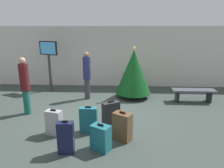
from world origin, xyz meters
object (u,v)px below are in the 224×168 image
traveller_0 (87,74)px  suitcase_3 (101,138)px  suitcase_1 (111,113)px  flight_info_kiosk (49,56)px  traveller_1 (25,84)px  holiday_tree (134,72)px  suitcase_4 (66,138)px  waiting_bench (193,92)px  suitcase_2 (54,123)px  suitcase_0 (89,120)px  suitcase_5 (122,127)px

traveller_0 → suitcase_3: bearing=-75.7°
suitcase_1 → suitcase_3: 1.35m
flight_info_kiosk → traveller_1: 2.67m
traveller_0 → suitcase_3: traveller_0 is taller
holiday_tree → suitcase_4: bearing=-112.7°
waiting_bench → suitcase_1: bearing=-145.7°
suitcase_2 → suitcase_3: size_ratio=1.10×
suitcase_2 → suitcase_3: (1.28, -0.63, -0.03)m
traveller_0 → suitcase_0: bearing=-79.8°
suitcase_1 → waiting_bench: bearing=34.3°
flight_info_kiosk → traveller_0: bearing=-29.3°
suitcase_2 → traveller_1: bearing=135.1°
suitcase_0 → suitcase_3: (0.41, -0.82, -0.05)m
traveller_1 → suitcase_1: size_ratio=2.63×
suitcase_2 → suitcase_4: suitcase_4 is taller
suitcase_3 → waiting_bench: bearing=47.0°
suitcase_3 → suitcase_5: bearing=44.3°
flight_info_kiosk → suitcase_4: flight_info_kiosk is taller
suitcase_3 → suitcase_5: suitcase_5 is taller
flight_info_kiosk → suitcase_2: flight_info_kiosk is taller
suitcase_0 → suitcase_4: 1.05m
waiting_bench → suitcase_3: bearing=-133.0°
suitcase_1 → suitcase_2: suitcase_2 is taller
waiting_bench → traveller_1: size_ratio=0.86×
flight_info_kiosk → suitcase_4: bearing=-67.4°
waiting_bench → suitcase_1: size_ratio=2.27×
suitcase_2 → suitcase_5: (1.76, -0.16, 0.02)m
flight_info_kiosk → traveller_0: (1.82, -1.02, -0.55)m
waiting_bench → suitcase_4: (-3.92, -3.56, 0.01)m
suitcase_5 → holiday_tree: bearing=82.7°
traveller_1 → suitcase_2: (1.32, -1.32, -0.66)m
waiting_bench → suitcase_3: 4.64m
traveller_1 → suitcase_5: traveller_1 is taller
traveller_0 → suitcase_4: traveller_0 is taller
flight_info_kiosk → suitcase_0: flight_info_kiosk is taller
holiday_tree → suitcase_0: size_ratio=2.79×
waiting_bench → traveller_1: traveller_1 is taller
traveller_1 → suitcase_0: bearing=-27.4°
traveller_1 → suitcase_1: (2.76, -0.61, -0.66)m
waiting_bench → suitcase_3: (-3.17, -3.40, -0.06)m
suitcase_0 → suitcase_3: bearing=-63.4°
waiting_bench → holiday_tree: bearing=169.3°
flight_info_kiosk → holiday_tree: bearing=-11.6°
traveller_0 → suitcase_1: traveller_0 is taller
suitcase_1 → suitcase_4: suitcase_4 is taller
suitcase_3 → suitcase_2: bearing=153.6°
suitcase_3 → suitcase_4: (-0.75, -0.17, 0.07)m
suitcase_0 → suitcase_1: (0.57, 0.52, -0.02)m
suitcase_0 → suitcase_5: suitcase_5 is taller
holiday_tree → suitcase_0: 3.36m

